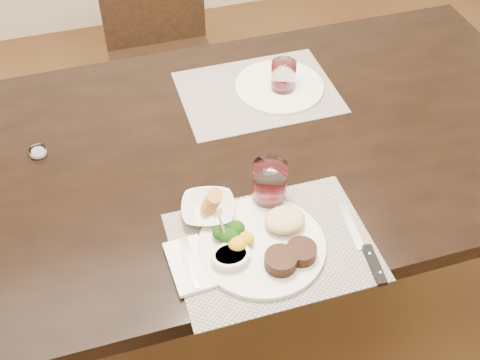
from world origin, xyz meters
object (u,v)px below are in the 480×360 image
object	(u,v)px
dinner_plate	(268,242)
wine_glass_near	(269,186)
chair_far	(161,44)
steak_knife	(369,255)
cracker_bowl	(208,209)
far_plate	(279,87)

from	to	relation	value
dinner_plate	wine_glass_near	distance (m)	0.15
chair_far	steak_knife	distance (m)	1.43
steak_knife	wine_glass_near	bearing A→B (deg)	130.97
dinner_plate	steak_knife	xyz separation A→B (m)	(0.21, -0.09, -0.01)
steak_knife	cracker_bowl	bearing A→B (deg)	149.83
chair_far	wine_glass_near	bearing A→B (deg)	-86.95
steak_knife	far_plate	size ratio (longest dim) A/B	0.96
cracker_bowl	wine_glass_near	xyz separation A→B (m)	(0.16, -0.00, 0.03)
wine_glass_near	steak_knife	bearing A→B (deg)	-54.94
dinner_plate	wine_glass_near	size ratio (longest dim) A/B	2.52
chair_far	cracker_bowl	world-z (taller)	chair_far
wine_glass_near	dinner_plate	bearing A→B (deg)	-109.59
dinner_plate	steak_knife	distance (m)	0.23
dinner_plate	far_plate	size ratio (longest dim) A/B	1.11
steak_knife	chair_far	bearing A→B (deg)	105.09
dinner_plate	wine_glass_near	world-z (taller)	wine_glass_near
chair_far	far_plate	bearing A→B (deg)	-71.84
wine_glass_near	far_plate	xyz separation A→B (m)	(0.18, 0.42, -0.05)
steak_knife	cracker_bowl	xyz separation A→B (m)	(-0.32, 0.23, 0.01)
cracker_bowl	wine_glass_near	distance (m)	0.16
steak_knife	cracker_bowl	world-z (taller)	cracker_bowl
dinner_plate	cracker_bowl	size ratio (longest dim) A/B	1.90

